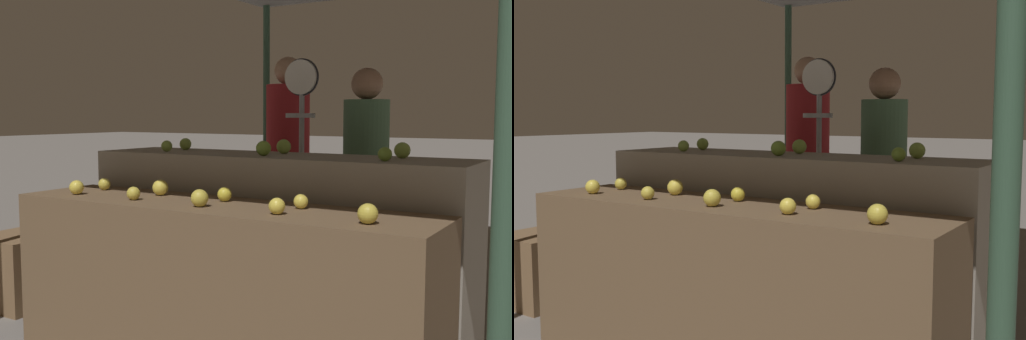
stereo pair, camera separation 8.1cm
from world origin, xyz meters
TOP-DOWN VIEW (x-y plane):
  - display_counter_front at (0.00, 0.00)m, footprint 2.29×0.55m
  - display_counter_back at (0.00, 0.60)m, footprint 2.29×0.55m
  - apple_front_0 at (-0.86, -0.11)m, footprint 0.08×0.08m
  - apple_front_1 at (-0.43, -0.11)m, footprint 0.07×0.07m
  - apple_front_2 at (0.00, -0.11)m, footprint 0.09×0.09m
  - apple_front_3 at (0.43, -0.10)m, footprint 0.08×0.08m
  - apple_front_4 at (0.86, -0.11)m, footprint 0.09×0.09m
  - apple_front_5 at (-0.87, 0.11)m, footprint 0.07×0.07m
  - apple_front_6 at (-0.43, 0.10)m, footprint 0.09×0.09m
  - apple_front_7 at (0.00, 0.10)m, footprint 0.07×0.07m
  - apple_front_8 at (0.44, 0.10)m, footprint 0.07×0.07m
  - apple_back_0 at (-0.72, 0.50)m, footprint 0.07×0.07m
  - apple_back_1 at (-0.00, 0.49)m, footprint 0.09×0.09m
  - apple_back_2 at (0.71, 0.48)m, footprint 0.07×0.07m
  - apple_back_3 at (-0.73, 0.70)m, footprint 0.08×0.08m
  - apple_back_4 at (0.01, 0.71)m, footprint 0.09×0.09m
  - apple_back_5 at (0.73, 0.72)m, footprint 0.09×0.09m
  - produce_scale at (-0.13, 1.20)m, footprint 0.25×0.20m
  - person_vendor_at_scale at (0.24, 1.43)m, footprint 0.34×0.34m
  - person_customer_left at (-0.73, 2.11)m, footprint 0.48×0.48m
  - wooden_crate_side at (-1.74, 0.17)m, footprint 0.49×0.49m

SIDE VIEW (x-z plane):
  - wooden_crate_side at x=-1.74m, z-range 0.00..0.49m
  - display_counter_front at x=0.00m, z-range 0.00..0.86m
  - display_counter_back at x=0.00m, z-range 0.00..1.07m
  - apple_front_8 at x=0.44m, z-range 0.86..0.93m
  - apple_front_1 at x=-0.43m, z-range 0.86..0.93m
  - apple_front_5 at x=-0.87m, z-range 0.86..0.93m
  - apple_front_7 at x=0.00m, z-range 0.86..0.93m
  - apple_front_3 at x=0.43m, z-range 0.86..0.93m
  - apple_front_0 at x=-0.86m, z-range 0.86..0.94m
  - apple_front_4 at x=0.86m, z-range 0.86..0.94m
  - apple_front_2 at x=0.00m, z-range 0.86..0.94m
  - apple_front_6 at x=-0.43m, z-range 0.86..0.94m
  - person_vendor_at_scale at x=0.24m, z-range 0.14..1.75m
  - person_customer_left at x=-0.73m, z-range 0.14..1.93m
  - apple_back_0 at x=-0.72m, z-range 1.07..1.14m
  - apple_back_2 at x=0.71m, z-range 1.07..1.14m
  - apple_back_3 at x=-0.73m, z-range 1.07..1.15m
  - apple_back_1 at x=0.00m, z-range 1.07..1.15m
  - apple_back_5 at x=0.73m, z-range 1.07..1.15m
  - apple_back_4 at x=0.01m, z-range 1.07..1.15m
  - produce_scale at x=-0.13m, z-range 0.36..2.04m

